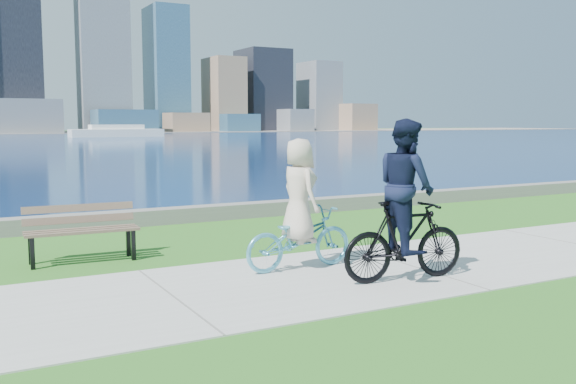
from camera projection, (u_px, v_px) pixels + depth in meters
name	position (u px, v px, depth m)	size (l,w,h in m)	color
ground	(174.00, 298.00, 8.60)	(320.00, 320.00, 0.00)	#256119
concrete_path	(174.00, 298.00, 8.60)	(80.00, 3.50, 0.02)	#ABABA6
seawall	(84.00, 222.00, 14.01)	(90.00, 0.50, 0.35)	slate
ferry_far	(117.00, 132.00, 95.19)	(13.41, 3.83, 1.82)	white
park_bench	(81.00, 227.00, 10.83)	(1.86, 0.71, 0.95)	black
cyclist_woman	(299.00, 221.00, 10.16)	(0.72, 1.91, 2.08)	#52AAC7
cyclist_man	(405.00, 214.00, 9.39)	(0.84, 2.04, 2.39)	black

